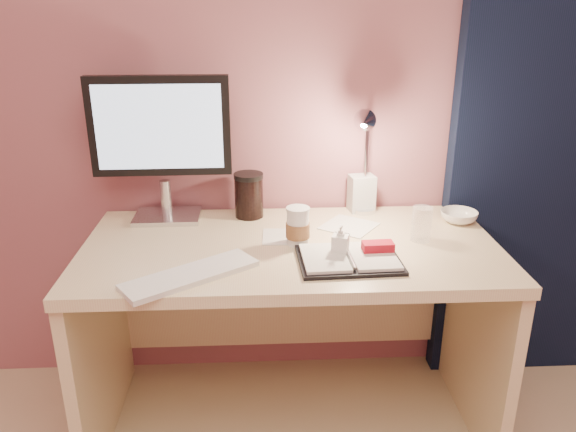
{
  "coord_description": "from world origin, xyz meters",
  "views": [
    {
      "loc": [
        -0.1,
        -0.35,
        1.49
      ],
      "look_at": [
        -0.01,
        1.33,
        0.85
      ],
      "focal_mm": 35.0,
      "sensor_mm": 36.0,
      "label": 1
    }
  ],
  "objects_px": {
    "desk": "(290,292)",
    "monitor": "(161,136)",
    "planner": "(351,258)",
    "desk_lamp": "(380,152)",
    "product_box": "(361,193)",
    "clear_cup": "(422,224)",
    "lotion_bottle": "(340,241)",
    "coffee_cup": "(298,227)",
    "keyboard": "(191,275)",
    "bowl": "(459,217)",
    "dark_jar": "(249,197)"
  },
  "relations": [
    {
      "from": "desk",
      "to": "monitor",
      "type": "relative_size",
      "value": 2.64
    },
    {
      "from": "planner",
      "to": "desk_lamp",
      "type": "distance_m",
      "value": 0.45
    },
    {
      "from": "planner",
      "to": "product_box",
      "type": "bearing_deg",
      "value": 74.04
    },
    {
      "from": "planner",
      "to": "product_box",
      "type": "distance_m",
      "value": 0.47
    },
    {
      "from": "clear_cup",
      "to": "lotion_bottle",
      "type": "xyz_separation_m",
      "value": [
        -0.29,
        -0.12,
        -0.0
      ]
    },
    {
      "from": "product_box",
      "to": "planner",
      "type": "bearing_deg",
      "value": -112.74
    },
    {
      "from": "planner",
      "to": "lotion_bottle",
      "type": "height_order",
      "value": "lotion_bottle"
    },
    {
      "from": "monitor",
      "to": "desk_lamp",
      "type": "height_order",
      "value": "monitor"
    },
    {
      "from": "desk_lamp",
      "to": "coffee_cup",
      "type": "bearing_deg",
      "value": -132.01
    },
    {
      "from": "lotion_bottle",
      "to": "desk_lamp",
      "type": "bearing_deg",
      "value": 60.2
    },
    {
      "from": "planner",
      "to": "clear_cup",
      "type": "relative_size",
      "value": 2.74
    },
    {
      "from": "monitor",
      "to": "keyboard",
      "type": "relative_size",
      "value": 1.29
    },
    {
      "from": "desk",
      "to": "bowl",
      "type": "distance_m",
      "value": 0.69
    },
    {
      "from": "desk",
      "to": "monitor",
      "type": "distance_m",
      "value": 0.73
    },
    {
      "from": "coffee_cup",
      "to": "monitor",
      "type": "bearing_deg",
      "value": 151.26
    },
    {
      "from": "coffee_cup",
      "to": "clear_cup",
      "type": "xyz_separation_m",
      "value": [
        0.42,
        0.01,
        -0.0
      ]
    },
    {
      "from": "bowl",
      "to": "keyboard",
      "type": "bearing_deg",
      "value": -156.83
    },
    {
      "from": "keyboard",
      "to": "lotion_bottle",
      "type": "bearing_deg",
      "value": -20.16
    },
    {
      "from": "planner",
      "to": "bowl",
      "type": "bearing_deg",
      "value": 32.44
    },
    {
      "from": "monitor",
      "to": "bowl",
      "type": "height_order",
      "value": "monitor"
    },
    {
      "from": "desk",
      "to": "dark_jar",
      "type": "height_order",
      "value": "dark_jar"
    },
    {
      "from": "desk",
      "to": "planner",
      "type": "bearing_deg",
      "value": -50.19
    },
    {
      "from": "keyboard",
      "to": "desk_lamp",
      "type": "bearing_deg",
      "value": -0.97
    },
    {
      "from": "monitor",
      "to": "product_box",
      "type": "xyz_separation_m",
      "value": [
        0.74,
        0.05,
        -0.25
      ]
    },
    {
      "from": "lotion_bottle",
      "to": "bowl",
      "type": "bearing_deg",
      "value": 30.32
    },
    {
      "from": "coffee_cup",
      "to": "clear_cup",
      "type": "bearing_deg",
      "value": 1.45
    },
    {
      "from": "keyboard",
      "to": "dark_jar",
      "type": "distance_m",
      "value": 0.53
    },
    {
      "from": "coffee_cup",
      "to": "product_box",
      "type": "height_order",
      "value": "product_box"
    },
    {
      "from": "keyboard",
      "to": "clear_cup",
      "type": "distance_m",
      "value": 0.79
    },
    {
      "from": "planner",
      "to": "lotion_bottle",
      "type": "relative_size",
      "value": 2.9
    },
    {
      "from": "lotion_bottle",
      "to": "desk_lamp",
      "type": "distance_m",
      "value": 0.41
    },
    {
      "from": "coffee_cup",
      "to": "clear_cup",
      "type": "height_order",
      "value": "coffee_cup"
    },
    {
      "from": "bowl",
      "to": "lotion_bottle",
      "type": "distance_m",
      "value": 0.56
    },
    {
      "from": "desk",
      "to": "clear_cup",
      "type": "xyz_separation_m",
      "value": [
        0.44,
        -0.06,
        0.29
      ]
    },
    {
      "from": "coffee_cup",
      "to": "desk",
      "type": "bearing_deg",
      "value": 106.99
    },
    {
      "from": "monitor",
      "to": "dark_jar",
      "type": "distance_m",
      "value": 0.39
    },
    {
      "from": "keyboard",
      "to": "clear_cup",
      "type": "height_order",
      "value": "clear_cup"
    },
    {
      "from": "monitor",
      "to": "bowl",
      "type": "xyz_separation_m",
      "value": [
        1.08,
        -0.09,
        -0.3
      ]
    },
    {
      "from": "desk",
      "to": "bowl",
      "type": "xyz_separation_m",
      "value": [
        0.63,
        0.1,
        0.25
      ]
    },
    {
      "from": "clear_cup",
      "to": "bowl",
      "type": "xyz_separation_m",
      "value": [
        0.19,
        0.16,
        -0.04
      ]
    },
    {
      "from": "coffee_cup",
      "to": "dark_jar",
      "type": "relative_size",
      "value": 0.86
    },
    {
      "from": "dark_jar",
      "to": "product_box",
      "type": "bearing_deg",
      "value": 5.54
    },
    {
      "from": "clear_cup",
      "to": "dark_jar",
      "type": "height_order",
      "value": "dark_jar"
    },
    {
      "from": "planner",
      "to": "desk_lamp",
      "type": "height_order",
      "value": "desk_lamp"
    },
    {
      "from": "desk",
      "to": "lotion_bottle",
      "type": "height_order",
      "value": "lotion_bottle"
    },
    {
      "from": "monitor",
      "to": "desk_lamp",
      "type": "bearing_deg",
      "value": -5.48
    },
    {
      "from": "keyboard",
      "to": "desk",
      "type": "bearing_deg",
      "value": 9.75
    },
    {
      "from": "dark_jar",
      "to": "desk_lamp",
      "type": "bearing_deg",
      "value": -8.86
    },
    {
      "from": "dark_jar",
      "to": "product_box",
      "type": "xyz_separation_m",
      "value": [
        0.43,
        0.04,
        -0.0
      ]
    },
    {
      "from": "lotion_bottle",
      "to": "planner",
      "type": "bearing_deg",
      "value": -47.03
    }
  ]
}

